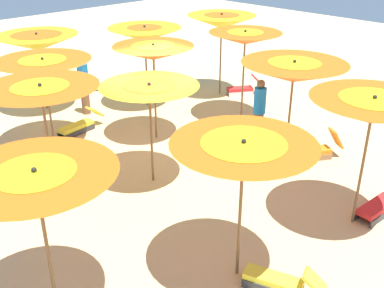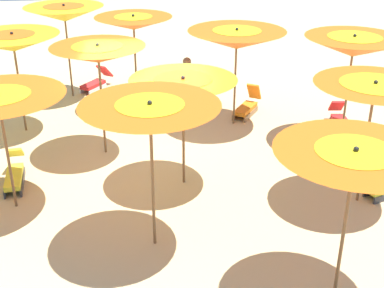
{
  "view_description": "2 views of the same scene",
  "coord_description": "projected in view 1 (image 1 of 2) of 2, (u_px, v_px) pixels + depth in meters",
  "views": [
    {
      "loc": [
        -7.37,
        6.19,
        4.99
      ],
      "look_at": [
        -1.22,
        0.16,
        0.84
      ],
      "focal_mm": 42.98,
      "sensor_mm": 36.0,
      "label": 1
    },
    {
      "loc": [
        -0.05,
        9.71,
        5.13
      ],
      "look_at": [
        -0.75,
        1.58,
        1.22
      ],
      "focal_mm": 48.67,
      "sensor_mm": 36.0,
      "label": 2
    }
  ],
  "objects": [
    {
      "name": "beach_umbrella_6",
      "position": [
        149.0,
        93.0,
        9.04
      ],
      "size": [
        1.98,
        1.98,
        2.19
      ],
      "color": "brown",
      "rests_on": "ground"
    },
    {
      "name": "beach_umbrella_7",
      "position": [
        243.0,
        153.0,
        6.34
      ],
      "size": [
        2.07,
        2.07,
        2.34
      ],
      "color": "brown",
      "rests_on": "ground"
    },
    {
      "name": "lounger_4",
      "position": [
        279.0,
        281.0,
        6.83
      ],
      "size": [
        1.24,
        0.7,
        0.51
      ],
      "rotation": [
        0.0,
        0.0,
        6.64
      ],
      "color": "#333338",
      "rests_on": "ground"
    },
    {
      "name": "beach_umbrella_0",
      "position": [
        37.0,
        42.0,
        12.89
      ],
      "size": [
        2.3,
        2.3,
        2.26
      ],
      "color": "brown",
      "rests_on": "ground"
    },
    {
      "name": "beach_umbrella_10",
      "position": [
        294.0,
        72.0,
        9.83
      ],
      "size": [
        2.29,
        2.29,
        2.39
      ],
      "color": "brown",
      "rests_on": "ground"
    },
    {
      "name": "beach_umbrella_5",
      "position": [
        153.0,
        53.0,
        10.92
      ],
      "size": [
        1.94,
        1.94,
        2.45
      ],
      "color": "brown",
      "rests_on": "ground"
    },
    {
      "name": "beach_umbrella_1",
      "position": [
        43.0,
        66.0,
        10.65
      ],
      "size": [
        2.24,
        2.24,
        2.21
      ],
      "color": "brown",
      "rests_on": "ground"
    },
    {
      "name": "lounger_0",
      "position": [
        380.0,
        204.0,
        8.68
      ],
      "size": [
        0.44,
        1.27,
        0.57
      ],
      "rotation": [
        0.0,
        0.0,
        7.78
      ],
      "color": "#333338",
      "rests_on": "ground"
    },
    {
      "name": "beach_ball",
      "position": [
        98.0,
        85.0,
        15.16
      ],
      "size": [
        0.33,
        0.33,
        0.33
      ],
      "primitive_type": "sphere",
      "color": "white",
      "rests_on": "ground"
    },
    {
      "name": "beach_umbrella_2",
      "position": [
        41.0,
        96.0,
        8.09
      ],
      "size": [
        2.08,
        2.08,
        2.48
      ],
      "color": "brown",
      "rests_on": "ground"
    },
    {
      "name": "ground",
      "position": [
        160.0,
        159.0,
        10.82
      ],
      "size": [
        38.86,
        38.86,
        0.04
      ],
      "primitive_type": "cube",
      "color": "#D1B57F"
    },
    {
      "name": "beachgoer_1",
      "position": [
        84.0,
        84.0,
        12.99
      ],
      "size": [
        0.3,
        0.3,
        1.69
      ],
      "rotation": [
        0.0,
        0.0,
        0.78
      ],
      "color": "brown",
      "rests_on": "ground"
    },
    {
      "name": "lounger_3",
      "position": [
        243.0,
        88.0,
        14.75
      ],
      "size": [
        0.94,
        1.18,
        0.64
      ],
      "rotation": [
        0.0,
        0.0,
        7.27
      ],
      "color": "silver",
      "rests_on": "ground"
    },
    {
      "name": "lounger_2",
      "position": [
        315.0,
        150.0,
        10.74
      ],
      "size": [
        0.92,
        1.21,
        0.7
      ],
      "rotation": [
        0.0,
        0.0,
        7.3
      ],
      "color": "olive",
      "rests_on": "ground"
    },
    {
      "name": "beach_umbrella_3",
      "position": [
        37.0,
        187.0,
        5.65
      ],
      "size": [
        2.06,
        2.06,
        2.34
      ],
      "color": "brown",
      "rests_on": "ground"
    },
    {
      "name": "beach_umbrella_4",
      "position": [
        145.0,
        34.0,
        13.09
      ],
      "size": [
        2.1,
        2.1,
        2.39
      ],
      "color": "brown",
      "rests_on": "ground"
    },
    {
      "name": "beach_umbrella_9",
      "position": [
        245.0,
        38.0,
        12.09
      ],
      "size": [
        1.94,
        1.94,
        2.48
      ],
      "color": "brown",
      "rests_on": "ground"
    },
    {
      "name": "beach_umbrella_11",
      "position": [
        373.0,
        110.0,
        7.55
      ],
      "size": [
        2.11,
        2.11,
        2.48
      ],
      "color": "brown",
      "rests_on": "ground"
    },
    {
      "name": "lounger_1",
      "position": [
        79.0,
        125.0,
        12.1
      ],
      "size": [
        0.49,
        1.4,
        0.57
      ],
      "rotation": [
        0.0,
        0.0,
        7.99
      ],
      "color": "#333338",
      "rests_on": "ground"
    },
    {
      "name": "beach_umbrella_8",
      "position": [
        221.0,
        21.0,
        13.94
      ],
      "size": [
        2.09,
        2.09,
        2.56
      ],
      "color": "brown",
      "rests_on": "ground"
    },
    {
      "name": "beachgoer_0",
      "position": [
        259.0,
        110.0,
        11.36
      ],
      "size": [
        0.3,
        0.3,
        1.6
      ],
      "rotation": [
        0.0,
        0.0,
        0.5
      ],
      "color": "brown",
      "rests_on": "ground"
    }
  ]
}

